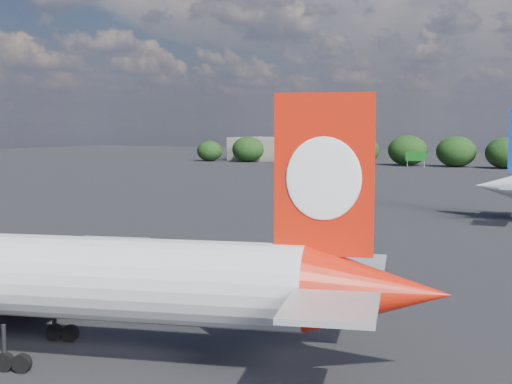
% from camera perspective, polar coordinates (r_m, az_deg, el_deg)
% --- Properties ---
extents(ground, '(500.00, 500.00, 0.00)m').
position_cam_1_polar(ground, '(96.45, 4.89, -1.94)').
color(ground, black).
rests_on(ground, ground).
extents(qantas_airliner, '(41.72, 39.99, 13.81)m').
position_cam_1_polar(qantas_airliner, '(40.03, -18.01, -6.52)').
color(qantas_airliner, silver).
rests_on(qantas_airliner, ground).
extents(terminal_building, '(42.00, 16.00, 8.00)m').
position_cam_1_polar(terminal_building, '(242.85, 2.90, 3.43)').
color(terminal_building, gray).
rests_on(terminal_building, ground).
extents(highway_sign, '(6.00, 0.30, 4.50)m').
position_cam_1_polar(highway_sign, '(211.67, 12.67, 2.78)').
color(highway_sign, '#14671B').
rests_on(highway_sign, ground).
extents(horizon_treeline, '(205.73, 16.28, 9.19)m').
position_cam_1_polar(horizon_treeline, '(211.65, 18.85, 2.88)').
color(horizon_treeline, black).
rests_on(horizon_treeline, ground).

